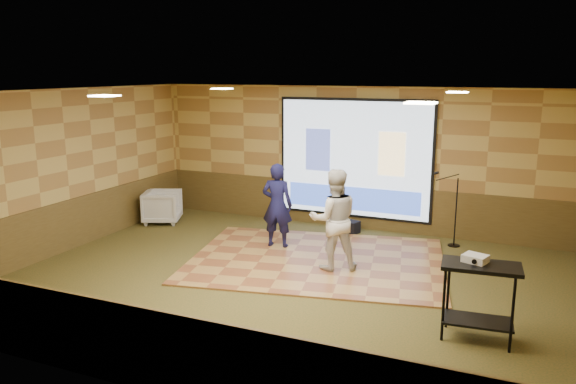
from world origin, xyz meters
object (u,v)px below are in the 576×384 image
at_px(projector_screen, 354,160).
at_px(player_left, 277,205).
at_px(av_table, 480,287).
at_px(dance_floor, 317,260).
at_px(duffel_bag, 349,227).
at_px(player_right, 334,220).
at_px(mic_stand, 452,221).
at_px(banquet_chair, 163,207).
at_px(projector, 475,258).

height_order(projector_screen, player_left, projector_screen).
relative_size(player_left, av_table, 1.61).
xyz_separation_m(player_left, av_table, (3.85, -2.43, -0.13)).
distance_m(dance_floor, duffel_bag, 1.94).
height_order(dance_floor, player_left, player_left).
xyz_separation_m(player_right, duffel_bag, (-0.42, 2.26, -0.76)).
bearing_deg(duffel_bag, player_left, -122.62).
bearing_deg(player_right, mic_stand, -155.14).
height_order(dance_floor, player_right, player_right).
relative_size(dance_floor, banquet_chair, 5.58).
bearing_deg(player_right, projector, 117.97).
xyz_separation_m(dance_floor, player_left, (-0.96, 0.43, 0.82)).
xyz_separation_m(player_left, player_right, (1.38, -0.75, 0.05)).
height_order(projector_screen, mic_stand, projector_screen).
relative_size(projector_screen, mic_stand, 2.30).
distance_m(player_right, av_table, 2.99).
bearing_deg(av_table, dance_floor, 145.31).
xyz_separation_m(player_left, duffel_bag, (0.96, 1.50, -0.70)).
bearing_deg(banquet_chair, player_right, -131.04).
bearing_deg(player_left, projector_screen, -123.96).
xyz_separation_m(projector_screen, projector, (2.84, -4.26, -0.43)).
relative_size(player_left, mic_stand, 1.11).
height_order(player_right, duffel_bag, player_right).
relative_size(projector_screen, banquet_chair, 4.20).
xyz_separation_m(av_table, banquet_chair, (-6.93, 3.06, -0.34)).
height_order(player_left, mic_stand, player_left).
relative_size(dance_floor, mic_stand, 3.05).
bearing_deg(dance_floor, mic_stand, 41.87).
relative_size(projector_screen, player_left, 2.07).
bearing_deg(dance_floor, player_right, -37.90).
xyz_separation_m(projector, mic_stand, (-0.73, 3.80, -0.55)).
bearing_deg(mic_stand, projector, -75.69).
height_order(dance_floor, banquet_chair, banquet_chair).
xyz_separation_m(projector, banquet_chair, (-6.84, 3.01, -0.68)).
height_order(player_left, player_right, player_right).
relative_size(banquet_chair, duffel_bag, 1.93).
distance_m(mic_stand, banquet_chair, 6.17).
bearing_deg(projector, dance_floor, 163.40).
bearing_deg(banquet_chair, av_table, -137.57).
height_order(projector, duffel_bag, projector).
xyz_separation_m(dance_floor, projector, (2.80, -1.94, 1.03)).
relative_size(dance_floor, player_left, 2.75).
distance_m(player_right, mic_stand, 2.77).
distance_m(player_right, projector, 2.89).
distance_m(av_table, projector, 0.35).
xyz_separation_m(player_left, mic_stand, (3.04, 1.43, -0.34)).
xyz_separation_m(player_right, banquet_chair, (-4.46, 1.39, -0.53)).
relative_size(mic_stand, banquet_chair, 1.83).
xyz_separation_m(dance_floor, player_right, (0.42, -0.32, 0.87)).
bearing_deg(av_table, player_left, 147.76).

